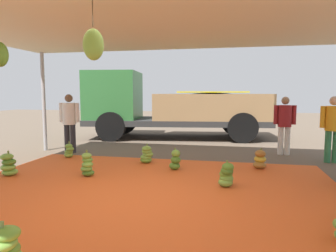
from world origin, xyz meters
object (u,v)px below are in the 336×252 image
(banana_bunch_1, at_px, (260,160))
(banana_bunch_7, at_px, (87,165))
(banana_bunch_11, at_px, (69,151))
(banana_bunch_0, at_px, (6,252))
(banana_bunch_12, at_px, (226,175))
(banana_bunch_6, at_px, (175,160))
(worker_0, at_px, (285,121))
(worker_2, at_px, (69,119))
(banana_bunch_10, at_px, (147,155))
(worker_1, at_px, (333,124))
(cargo_truck_main, at_px, (168,106))
(banana_bunch_9, at_px, (9,165))

(banana_bunch_1, bearing_deg, banana_bunch_7, -158.56)
(banana_bunch_11, bearing_deg, banana_bunch_1, -2.56)
(banana_bunch_0, xyz_separation_m, banana_bunch_12, (1.87, 3.05, -0.00))
(banana_bunch_0, relative_size, banana_bunch_6, 1.05)
(worker_0, distance_m, worker_2, 5.75)
(banana_bunch_6, xyz_separation_m, banana_bunch_7, (-1.59, -0.83, 0.02))
(banana_bunch_10, height_order, banana_bunch_11, banana_bunch_10)
(banana_bunch_12, distance_m, worker_1, 3.48)
(banana_bunch_10, relative_size, banana_bunch_11, 1.11)
(banana_bunch_0, xyz_separation_m, worker_1, (4.23, 5.50, 0.69))
(worker_0, bearing_deg, banana_bunch_0, -117.65)
(banana_bunch_6, xyz_separation_m, worker_2, (-3.17, 1.33, 0.72))
(banana_bunch_0, height_order, worker_2, worker_2)
(banana_bunch_1, height_order, worker_2, worker_2)
(banana_bunch_7, distance_m, worker_0, 5.16)
(banana_bunch_11, distance_m, cargo_truck_main, 4.49)
(banana_bunch_6, distance_m, cargo_truck_main, 4.95)
(worker_2, bearing_deg, banana_bunch_10, -18.81)
(banana_bunch_10, xyz_separation_m, worker_1, (4.22, 0.95, 0.71))
(banana_bunch_9, distance_m, worker_0, 6.58)
(banana_bunch_6, distance_m, worker_1, 3.81)
(banana_bunch_1, relative_size, banana_bunch_12, 0.94)
(banana_bunch_7, relative_size, banana_bunch_11, 1.26)
(banana_bunch_7, height_order, worker_1, worker_1)
(banana_bunch_0, distance_m, banana_bunch_12, 3.57)
(banana_bunch_9, height_order, banana_bunch_11, banana_bunch_9)
(banana_bunch_6, distance_m, banana_bunch_9, 3.31)
(banana_bunch_0, bearing_deg, banana_bunch_7, 104.19)
(worker_0, xyz_separation_m, worker_2, (-5.68, -0.90, 0.04))
(worker_2, bearing_deg, banana_bunch_9, -88.50)
(banana_bunch_12, height_order, worker_0, worker_0)
(banana_bunch_1, xyz_separation_m, cargo_truck_main, (-2.90, 4.23, 0.98))
(banana_bunch_11, distance_m, worker_0, 5.62)
(banana_bunch_10, bearing_deg, banana_bunch_7, -121.48)
(banana_bunch_10, relative_size, cargo_truck_main, 0.07)
(banana_bunch_9, height_order, banana_bunch_12, banana_bunch_9)
(banana_bunch_7, distance_m, worker_2, 2.77)
(banana_bunch_1, distance_m, banana_bunch_12, 1.63)
(banana_bunch_6, relative_size, banana_bunch_10, 1.03)
(banana_bunch_7, distance_m, banana_bunch_12, 2.68)
(cargo_truck_main, distance_m, worker_1, 5.63)
(cargo_truck_main, bearing_deg, worker_0, -34.28)
(banana_bunch_0, bearing_deg, banana_bunch_11, 113.60)
(worker_1, bearing_deg, worker_2, -178.88)
(banana_bunch_7, bearing_deg, banana_bunch_6, 27.57)
(worker_1, xyz_separation_m, worker_2, (-6.62, -0.13, 0.02))
(worker_0, bearing_deg, banana_bunch_12, -113.77)
(cargo_truck_main, distance_m, worker_0, 4.42)
(banana_bunch_0, bearing_deg, worker_1, 52.45)
(banana_bunch_0, distance_m, banana_bunch_10, 4.55)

